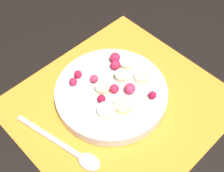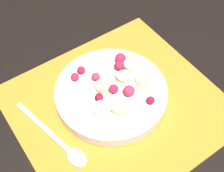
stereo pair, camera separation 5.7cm
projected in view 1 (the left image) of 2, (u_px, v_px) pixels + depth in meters
ground_plane at (119, 105)px, 0.61m from camera, size 3.00×3.00×0.00m
placemat at (119, 104)px, 0.61m from camera, size 0.38×0.36×0.01m
fruit_bowl at (112, 91)px, 0.60m from camera, size 0.22×0.22×0.05m
spoon at (74, 152)px, 0.54m from camera, size 0.06×0.18×0.01m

